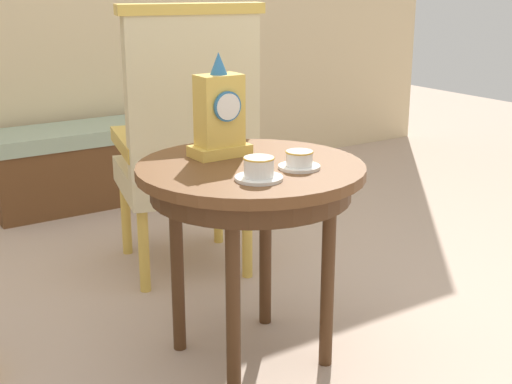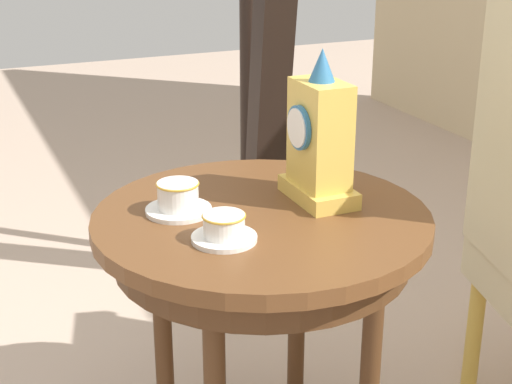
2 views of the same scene
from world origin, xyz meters
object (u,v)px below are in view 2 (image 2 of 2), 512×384
(teacup_left, at_px, (178,199))
(harp, at_px, (264,74))
(side_table, at_px, (262,247))
(teacup_right, at_px, (224,229))
(mantel_clock, at_px, (319,141))

(teacup_left, distance_m, harp, 1.00)
(side_table, relative_size, harp, 0.39)
(teacup_right, xyz_separation_m, harp, (-1.00, 0.53, 0.06))
(teacup_right, relative_size, harp, 0.07)
(harp, bearing_deg, teacup_right, -27.87)
(teacup_left, height_order, harp, harp)
(teacup_right, bearing_deg, mantel_clock, 114.38)
(mantel_clock, xyz_separation_m, harp, (-0.88, 0.26, -0.05))
(side_table, xyz_separation_m, teacup_left, (-0.08, -0.16, 0.11))
(teacup_left, bearing_deg, side_table, 64.72)
(teacup_left, xyz_separation_m, harp, (-0.82, 0.56, 0.05))
(teacup_left, relative_size, teacup_right, 1.09)
(teacup_left, relative_size, harp, 0.08)
(teacup_right, bearing_deg, teacup_left, -168.01)
(side_table, distance_m, harp, 1.00)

